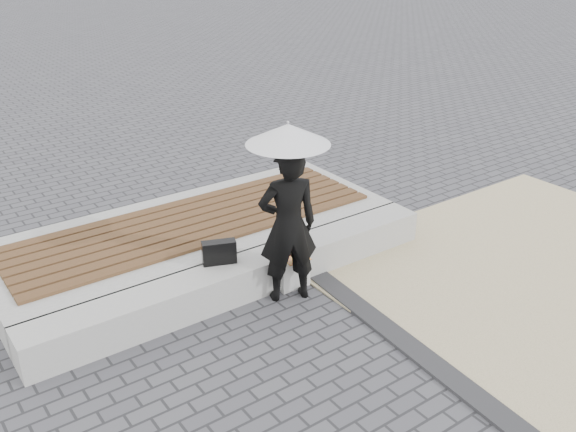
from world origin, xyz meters
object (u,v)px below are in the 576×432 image
object	(u,v)px
parasol	(288,134)
woman	(288,226)
handbag	(219,252)
canvas_tote	(293,272)
seating_ledge	(245,277)

from	to	relation	value
parasol	woman	bearing A→B (deg)	0.00
handbag	canvas_tote	size ratio (longest dim) A/B	0.96
canvas_tote	woman	bearing A→B (deg)	-141.73
handbag	seating_ledge	bearing A→B (deg)	-6.56
woman	handbag	world-z (taller)	woman
parasol	canvas_tote	world-z (taller)	parasol
parasol	canvas_tote	size ratio (longest dim) A/B	2.84
parasol	canvas_tote	bearing A→B (deg)	37.42
woman	handbag	distance (m)	0.84
parasol	seating_ledge	bearing A→B (deg)	133.21
parasol	handbag	distance (m)	1.57
woman	parasol	bearing A→B (deg)	-0.00
woman	canvas_tote	size ratio (longest dim) A/B	4.54
seating_ledge	handbag	distance (m)	0.43
parasol	handbag	xyz separation A→B (m)	(-0.58, 0.49, -1.37)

